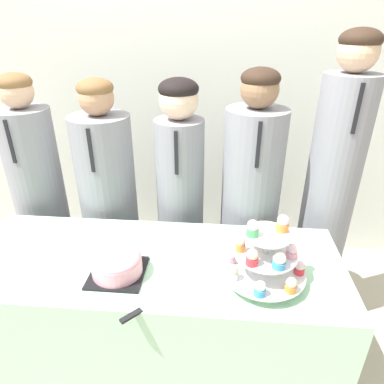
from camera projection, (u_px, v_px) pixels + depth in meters
The scene contains 10 objects.
wall_back at pixel (182, 71), 2.30m from camera, with size 9.00×0.06×2.70m.
table at pixel (156, 322), 1.63m from camera, with size 1.63×0.60×0.75m.
round_cake at pixel (117, 262), 1.35m from camera, with size 0.22×0.22×0.11m.
cake_knife at pixel (143, 309), 1.21m from camera, with size 0.20×0.21×0.01m.
cupcake_stand at pixel (265, 255), 1.29m from camera, with size 0.32×0.32×0.28m.
student_0 at pixel (42, 207), 2.00m from camera, with size 0.29×0.29×1.43m.
student_1 at pixel (110, 213), 1.98m from camera, with size 0.32×0.32×1.41m.
student_2 at pixel (181, 210), 1.93m from camera, with size 0.26×0.26×1.42m.
student_3 at pixel (249, 214), 1.91m from camera, with size 0.31×0.32×1.47m.
student_4 at pixel (328, 201), 1.83m from camera, with size 0.26×0.27×1.63m.
Camera 1 is at (0.28, -0.85, 1.66)m, focal length 32.00 mm.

